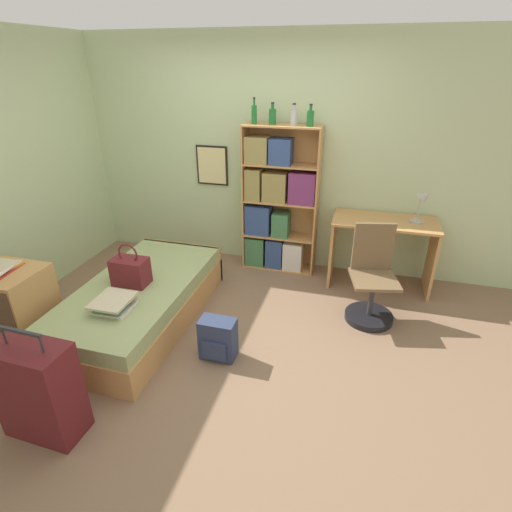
{
  "coord_description": "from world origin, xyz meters",
  "views": [
    {
      "loc": [
        1.19,
        -2.83,
        2.29
      ],
      "look_at": [
        0.35,
        0.19,
        0.75
      ],
      "focal_mm": 28.0,
      "sensor_mm": 36.0,
      "label": 1
    }
  ],
  "objects_px": {
    "bottle_blue": "(310,118)",
    "desk_chair": "(371,290)",
    "dresser": "(14,308)",
    "bottle_clear": "(294,117)",
    "bottle_green": "(254,114)",
    "bookcase": "(276,206)",
    "backpack": "(218,339)",
    "suitcase": "(39,390)",
    "desk": "(382,242)",
    "desk_lamp": "(424,201)",
    "bed": "(141,301)",
    "bottle_brown": "(272,116)",
    "handbag": "(130,271)",
    "book_stack_on_bed": "(113,304)"
  },
  "relations": [
    {
      "from": "suitcase",
      "to": "desk",
      "type": "height_order",
      "value": "suitcase"
    },
    {
      "from": "dresser",
      "to": "book_stack_on_bed",
      "type": "bearing_deg",
      "value": 9.83
    },
    {
      "from": "bed",
      "to": "bottle_blue",
      "type": "height_order",
      "value": "bottle_blue"
    },
    {
      "from": "bottle_brown",
      "to": "desk_chair",
      "type": "distance_m",
      "value": 2.06
    },
    {
      "from": "bed",
      "to": "suitcase",
      "type": "height_order",
      "value": "suitcase"
    },
    {
      "from": "bookcase",
      "to": "bottle_blue",
      "type": "distance_m",
      "value": 1.04
    },
    {
      "from": "bottle_brown",
      "to": "desk_lamp",
      "type": "xyz_separation_m",
      "value": [
        1.62,
        -0.11,
        -0.75
      ]
    },
    {
      "from": "bed",
      "to": "bottle_blue",
      "type": "distance_m",
      "value": 2.49
    },
    {
      "from": "bookcase",
      "to": "bottle_clear",
      "type": "relative_size",
      "value": 7.71
    },
    {
      "from": "bottle_blue",
      "to": "bookcase",
      "type": "bearing_deg",
      "value": 176.75
    },
    {
      "from": "bottle_blue",
      "to": "backpack",
      "type": "distance_m",
      "value": 2.39
    },
    {
      "from": "dresser",
      "to": "bottle_blue",
      "type": "bearing_deg",
      "value": 42.61
    },
    {
      "from": "desk_lamp",
      "to": "backpack",
      "type": "distance_m",
      "value": 2.48
    },
    {
      "from": "bottle_blue",
      "to": "desk",
      "type": "height_order",
      "value": "bottle_blue"
    },
    {
      "from": "desk",
      "to": "desk_chair",
      "type": "height_order",
      "value": "desk_chair"
    },
    {
      "from": "desk",
      "to": "bottle_clear",
      "type": "bearing_deg",
      "value": 172.82
    },
    {
      "from": "bottle_brown",
      "to": "desk_lamp",
      "type": "bearing_deg",
      "value": -3.93
    },
    {
      "from": "backpack",
      "to": "desk",
      "type": "bearing_deg",
      "value": 51.64
    },
    {
      "from": "bottle_blue",
      "to": "desk_lamp",
      "type": "relative_size",
      "value": 0.59
    },
    {
      "from": "desk_chair",
      "to": "bottle_blue",
      "type": "bearing_deg",
      "value": 135.33
    },
    {
      "from": "book_stack_on_bed",
      "to": "suitcase",
      "type": "bearing_deg",
      "value": -89.01
    },
    {
      "from": "book_stack_on_bed",
      "to": "bookcase",
      "type": "relative_size",
      "value": 0.21
    },
    {
      "from": "desk",
      "to": "backpack",
      "type": "bearing_deg",
      "value": -128.36
    },
    {
      "from": "suitcase",
      "to": "desk_chair",
      "type": "height_order",
      "value": "desk_chair"
    },
    {
      "from": "dresser",
      "to": "bookcase",
      "type": "relative_size",
      "value": 0.43
    },
    {
      "from": "bookcase",
      "to": "bottle_clear",
      "type": "height_order",
      "value": "bottle_clear"
    },
    {
      "from": "bottle_clear",
      "to": "desk_chair",
      "type": "height_order",
      "value": "bottle_clear"
    },
    {
      "from": "bottle_clear",
      "to": "backpack",
      "type": "height_order",
      "value": "bottle_clear"
    },
    {
      "from": "bottle_clear",
      "to": "desk_lamp",
      "type": "height_order",
      "value": "bottle_clear"
    },
    {
      "from": "bed",
      "to": "backpack",
      "type": "xyz_separation_m",
      "value": [
        0.91,
        -0.32,
        -0.02
      ]
    },
    {
      "from": "dresser",
      "to": "bottle_clear",
      "type": "height_order",
      "value": "bottle_clear"
    },
    {
      "from": "handbag",
      "to": "backpack",
      "type": "bearing_deg",
      "value": -16.99
    },
    {
      "from": "dresser",
      "to": "desk_lamp",
      "type": "distance_m",
      "value": 3.98
    },
    {
      "from": "handbag",
      "to": "bottle_brown",
      "type": "height_order",
      "value": "bottle_brown"
    },
    {
      "from": "bookcase",
      "to": "backpack",
      "type": "bearing_deg",
      "value": -92.53
    },
    {
      "from": "handbag",
      "to": "bottle_brown",
      "type": "xyz_separation_m",
      "value": [
        0.97,
        1.49,
        1.22
      ]
    },
    {
      "from": "bottle_brown",
      "to": "desk",
      "type": "distance_m",
      "value": 1.78
    },
    {
      "from": "bottle_blue",
      "to": "desk_chair",
      "type": "height_order",
      "value": "bottle_blue"
    },
    {
      "from": "dresser",
      "to": "bottle_green",
      "type": "relative_size",
      "value": 2.68
    },
    {
      "from": "handbag",
      "to": "dresser",
      "type": "height_order",
      "value": "handbag"
    },
    {
      "from": "backpack",
      "to": "bottle_blue",
      "type": "bearing_deg",
      "value": 76.27
    },
    {
      "from": "bottle_green",
      "to": "desk_chair",
      "type": "bearing_deg",
      "value": -29.39
    },
    {
      "from": "bottle_green",
      "to": "backpack",
      "type": "height_order",
      "value": "bottle_green"
    },
    {
      "from": "handbag",
      "to": "bed",
      "type": "bearing_deg",
      "value": 37.57
    },
    {
      "from": "bottle_brown",
      "to": "backpack",
      "type": "distance_m",
      "value": 2.38
    },
    {
      "from": "bottle_green",
      "to": "bottle_blue",
      "type": "bearing_deg",
      "value": 0.14
    },
    {
      "from": "handbag",
      "to": "desk_lamp",
      "type": "height_order",
      "value": "desk_lamp"
    },
    {
      "from": "desk_chair",
      "to": "suitcase",
      "type": "bearing_deg",
      "value": -136.3
    },
    {
      "from": "bottle_clear",
      "to": "desk_chair",
      "type": "xyz_separation_m",
      "value": [
        0.97,
        -0.81,
        -1.46
      ]
    },
    {
      "from": "handbag",
      "to": "bottle_blue",
      "type": "xyz_separation_m",
      "value": [
        1.38,
        1.45,
        1.22
      ]
    }
  ]
}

